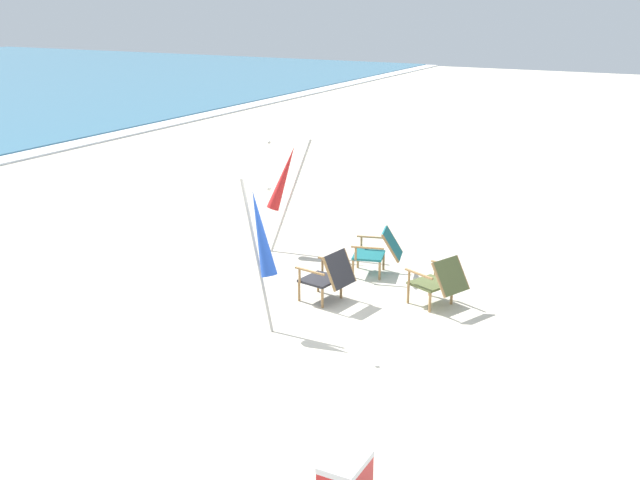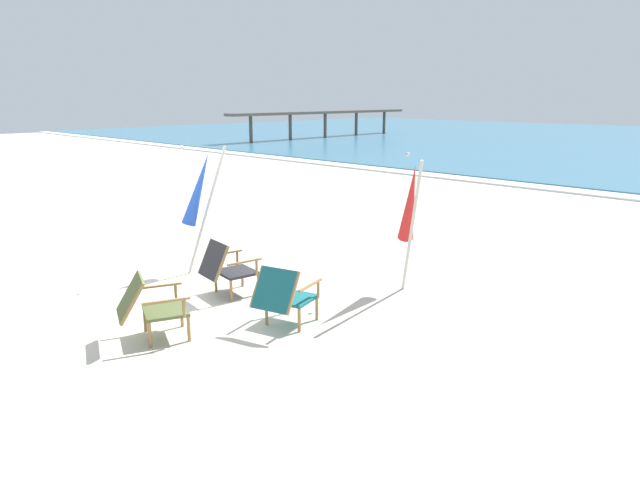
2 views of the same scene
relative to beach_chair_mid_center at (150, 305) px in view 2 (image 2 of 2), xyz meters
The scene contains 8 objects.
ground_plane 1.72m from the beach_chair_mid_center, 146.27° to the left, with size 80.00×80.00×0.00m, color beige.
surf_band 14.27m from the beach_chair_mid_center, 95.57° to the left, with size 80.00×1.10×0.06m, color white.
beach_chair_mid_center is the anchor object (origin of this frame).
beach_chair_front_left 1.56m from the beach_chair_mid_center, 57.46° to the left, with size 0.76×0.90×0.77m.
beach_chair_far_center 1.61m from the beach_chair_mid_center, 111.05° to the left, with size 0.68×0.80×0.80m.
umbrella_furled_blue 2.75m from the beach_chair_mid_center, 132.83° to the left, with size 0.43×0.74×2.03m.
umbrella_furled_red 3.64m from the beach_chair_mid_center, 69.96° to the left, with size 0.73×0.65×1.99m.
pier_distant 31.95m from the beach_chair_mid_center, 130.37° to the left, with size 0.90×15.51×1.80m.
Camera 2 is at (7.08, -3.94, 2.74)m, focal length 32.00 mm.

